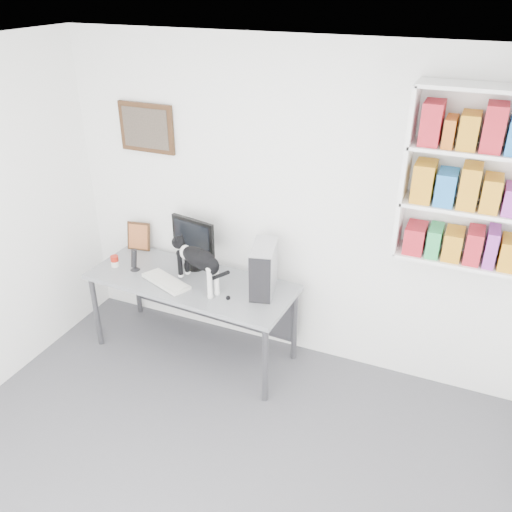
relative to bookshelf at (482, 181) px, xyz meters
name	(u,v)px	position (x,y,z in m)	size (l,w,h in m)	color
room	(158,349)	(-1.40, -1.85, -0.50)	(4.01, 4.01, 2.70)	#4F4F54
bookshelf	(482,181)	(0.00, 0.00, 0.00)	(1.03, 0.28, 1.24)	white
wall_art	(146,128)	(-2.70, 0.12, 0.05)	(0.52, 0.04, 0.42)	#462816
desk	(193,316)	(-2.12, -0.28, -1.48)	(1.79, 0.70, 0.75)	gray
monitor	(194,243)	(-2.20, -0.05, -0.87)	(0.44, 0.21, 0.47)	black
keyboard	(166,281)	(-2.29, -0.40, -1.09)	(0.46, 0.18, 0.04)	silver
pc_tower	(264,269)	(-1.49, -0.19, -0.90)	(0.18, 0.41, 0.41)	#A3A3A7
speaker	(134,260)	(-2.66, -0.31, -1.00)	(0.09, 0.09, 0.20)	black
leaning_print	(139,236)	(-2.85, 0.05, -0.96)	(0.22, 0.09, 0.28)	#462816
soup_can	(115,261)	(-2.86, -0.33, -1.05)	(0.07, 0.07, 0.10)	#AE1B0E
cat	(199,268)	(-1.99, -0.36, -0.91)	(0.62, 0.17, 0.38)	black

